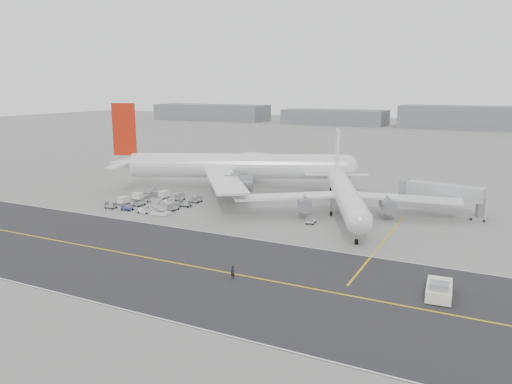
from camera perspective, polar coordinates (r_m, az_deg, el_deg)
The scene contains 10 objects.
ground at distance 92.79m, azimuth -4.98°, elevation -4.24°, with size 700.00×700.00×0.00m, color gray.
taxiway at distance 75.90m, azimuth -8.87°, elevation -8.07°, with size 220.00×59.00×0.03m.
horizon_buildings at distance 337.21m, azimuth 23.77°, elevation 6.58°, with size 520.00×28.00×28.00m, color slate, non-canonical shape.
airliner_a at distance 125.64m, azimuth -2.75°, elevation 3.01°, with size 59.93×58.66×21.79m.
airliner_b at distance 101.88m, azimuth 10.17°, elevation -0.24°, with size 42.88×43.81×15.94m.
pushback_tug at distance 67.43m, azimuth 20.19°, elevation -10.45°, with size 3.52×8.35×2.36m.
jet_bridge at distance 108.50m, azimuth 20.57°, elevation -0.09°, with size 17.66×6.19×6.59m.
gse_cluster at distance 112.91m, azimuth -11.56°, elevation -1.50°, with size 20.91×20.17×1.87m, color gray, non-canonical shape.
stray_dolly at distance 96.60m, azimuth 6.26°, elevation -3.61°, with size 1.53×2.48×1.53m, color silver, non-canonical shape.
ground_crew_a at distance 69.05m, azimuth -2.68°, elevation -9.15°, with size 0.71×0.47×1.95m, color black.
Camera 1 is at (46.87, -75.79, 25.86)m, focal length 35.00 mm.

